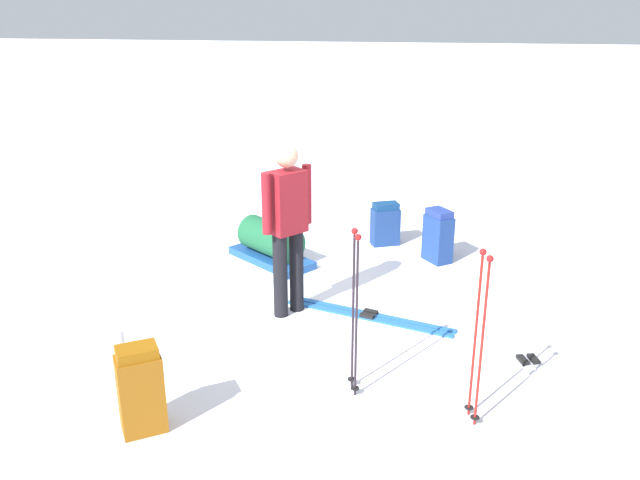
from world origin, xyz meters
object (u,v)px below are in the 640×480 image
Objects in this scene: skier_standing at (288,222)px; backpack_bright at (438,236)px; ski_pair_far at (369,316)px; ski_poles_planted_far at (355,306)px; thermos_bottle at (121,344)px; backpack_small_spare at (141,390)px; backpack_large_dark at (385,224)px; ski_pair_near at (528,362)px; ski_poles_planted_near at (479,330)px; gear_sled at (271,244)px.

backpack_bright is (-1.60, 1.48, -0.64)m from skier_standing.
ski_poles_planted_far is (1.31, -0.02, 0.74)m from ski_pair_far.
skier_standing reaches higher than thermos_bottle.
backpack_small_spare reaches higher than backpack_bright.
backpack_large_dark is at bearing 178.99° from ski_poles_planted_far.
ski_pair_near is 3.30× the size of backpack_large_dark.
backpack_small_spare is at bearing 32.00° from thermos_bottle.
ski_poles_planted_far is at bearing 83.81° from thermos_bottle.
ski_pair_near is (0.66, 2.22, -0.94)m from skier_standing.
backpack_small_spare is 0.51× the size of ski_poles_planted_near.
ski_poles_planted_near is at bearing 74.15° from ski_poles_planted_far.
backpack_small_spare is (2.04, -0.68, -0.62)m from skier_standing.
thermos_bottle reaches higher than ski_pair_near.
backpack_large_dark is at bearing 159.82° from backpack_small_spare.
skier_standing is 2.24m from backpack_small_spare.
ski_poles_planted_near reaches higher than thermos_bottle.
thermos_bottle reaches higher than ski_pair_far.
gear_sled reaches higher than ski_pair_far.
ski_poles_planted_far is (1.30, 0.77, -0.20)m from skier_standing.
thermos_bottle is (-0.48, -2.96, -0.61)m from ski_poles_planted_near.
backpack_large_dark is 4.39m from backpack_small_spare.
ski_pair_far is 2.50× the size of backpack_small_spare.
skier_standing is at bearing -106.57° from ski_pair_near.
ski_pair_near is 1.34× the size of ski_poles_planted_near.
gear_sled is (0.30, -1.94, -0.09)m from backpack_bright.
skier_standing is 1.23m from ski_pair_far.
backpack_large_dark is at bearing 146.21° from thermos_bottle.
ski_pair_far is 1.50m from ski_poles_planted_far.
ski_poles_planted_far is (-0.74, 1.45, 0.42)m from backpack_small_spare.
ski_pair_near is 1.28m from ski_poles_planted_near.
skier_standing reaches higher than ski_pair_near.
backpack_bright is 0.47× the size of ski_poles_planted_far.
backpack_small_spare is at bearing -78.59° from ski_poles_planted_near.
backpack_small_spare is 0.50× the size of ski_poles_planted_far.
ski_pair_far is at bearing -115.25° from ski_pair_near.
backpack_large_dark is 0.48× the size of gear_sled.
ski_poles_planted_near reaches higher than backpack_large_dark.
backpack_bright is 2.45× the size of thermos_bottle.
ski_poles_planted_far is at bearing 30.76° from skier_standing.
skier_standing is 2.34m from backpack_large_dark.
gear_sled reaches higher than ski_pair_near.
ski_pair_far is at bearing 144.24° from backpack_small_spare.
ski_pair_far is at bearing -150.44° from ski_poles_planted_near.
ski_poles_planted_far is at bearing -0.96° from ski_pair_far.
backpack_bright is 0.56× the size of gear_sled.
gear_sled is at bearing -160.35° from skier_standing.
ski_poles_planted_far is 2.16m from thermos_bottle.
thermos_bottle is at bearing -99.23° from ski_poles_planted_near.
backpack_large_dark is at bearing 158.16° from skier_standing.
backpack_small_spare is (2.05, -1.47, 0.32)m from ski_pair_far.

